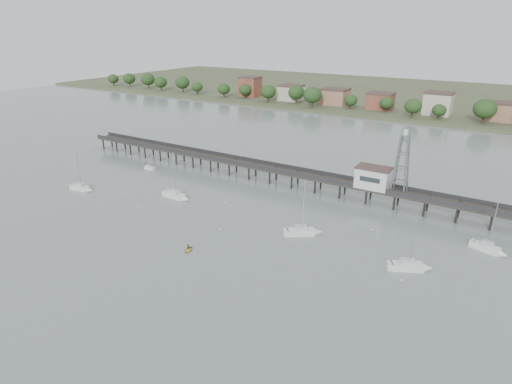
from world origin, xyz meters
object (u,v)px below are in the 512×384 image
pier (284,171)px  lattice_tower (402,165)px  sailboat_e (491,250)px  sailboat_c (306,232)px  sailboat_a (83,188)px  sailboat_b (178,196)px  sailboat_d (413,267)px  yellow_dinghy (188,250)px  white_tender (150,168)px

pier → lattice_tower: (31.50, 0.00, 7.31)m
sailboat_e → sailboat_c: (-34.25, -12.16, -0.01)m
sailboat_a → sailboat_b: (25.71, 9.28, -0.01)m
sailboat_c → sailboat_d: 22.93m
sailboat_b → sailboat_c: sailboat_b is taller
lattice_tower → sailboat_c: (-12.49, -24.86, -10.46)m
sailboat_c → yellow_dinghy: size_ratio=5.03×
sailboat_b → sailboat_c: 36.89m
sailboat_e → sailboat_c: bearing=-143.5°
pier → sailboat_c: bearing=-52.6°
pier → white_tender: pier is taller
sailboat_a → white_tender: bearing=76.7°
yellow_dinghy → sailboat_d: bearing=5.4°
pier → yellow_dinghy: size_ratio=58.45×
sailboat_a → yellow_dinghy: 46.87m
sailboat_a → sailboat_d: bearing=-4.7°
sailboat_a → sailboat_c: sailboat_c is taller
white_tender → yellow_dinghy: (43.80, -33.29, -0.43)m
pier → sailboat_e: bearing=-13.4°
sailboat_b → white_tender: (-23.82, 13.61, -0.22)m
sailboat_b → yellow_dinghy: (19.98, -19.68, -0.64)m
sailboat_c → lattice_tower: bearing=26.9°
sailboat_b → yellow_dinghy: size_ratio=5.08×
pier → sailboat_e: size_ratio=13.62×
sailboat_c → sailboat_b: bearing=142.1°
sailboat_e → sailboat_b: (-71.14, -11.21, -0.01)m
sailboat_b → sailboat_d: sailboat_b is taller
yellow_dinghy → pier: bearing=75.9°
lattice_tower → white_tender: lattice_tower is taller
pier → white_tender: 43.08m
pier → sailboat_a: (-43.59, -33.20, -3.14)m
sailboat_c → sailboat_a: bearing=151.1°
pier → lattice_tower: 32.34m
white_tender → sailboat_d: bearing=-12.1°
lattice_tower → sailboat_a: bearing=-156.1°
white_tender → sailboat_a: bearing=-95.3°
lattice_tower → sailboat_b: lattice_tower is taller
sailboat_a → yellow_dinghy: sailboat_a is taller
lattice_tower → yellow_dinghy: 53.75m
sailboat_e → sailboat_d: size_ratio=0.88×
sailboat_b → sailboat_d: (59.67, -3.46, 0.00)m
sailboat_d → sailboat_e: bearing=24.9°
sailboat_d → yellow_dinghy: (-39.69, -16.22, -0.65)m
sailboat_e → sailboat_a: sailboat_a is taller
sailboat_b → sailboat_e: bearing=11.7°
sailboat_e → white_tender: sailboat_e is taller
pier → sailboat_b: 30.03m
lattice_tower → yellow_dinghy: bearing=-124.0°
sailboat_e → sailboat_c: 36.35m
lattice_tower → sailboat_a: 82.76m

